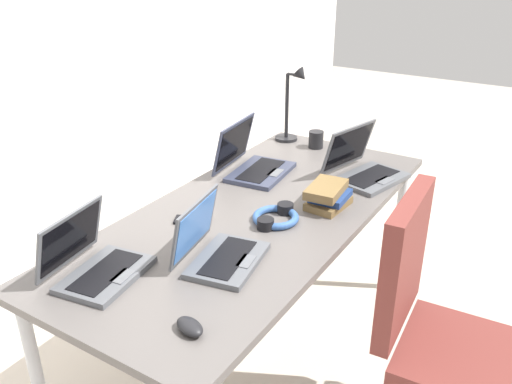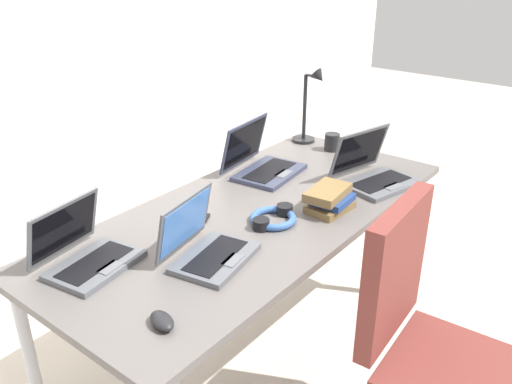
{
  "view_description": "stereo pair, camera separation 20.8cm",
  "coord_description": "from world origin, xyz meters",
  "px_view_note": "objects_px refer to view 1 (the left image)",
  "views": [
    {
      "loc": [
        -1.6,
        -1.0,
        1.7
      ],
      "look_at": [
        0.0,
        0.0,
        0.82
      ],
      "focal_mm": 37.44,
      "sensor_mm": 36.0,
      "label": 1
    },
    {
      "loc": [
        -1.48,
        -1.17,
        1.7
      ],
      "look_at": [
        0.0,
        0.0,
        0.82
      ],
      "focal_mm": 37.44,
      "sensor_mm": 36.0,
      "label": 2
    }
  ],
  "objects_px": {
    "office_chair": "(441,356)",
    "headphones": "(276,217)",
    "laptop_front_right": "(364,168)",
    "laptop_far_corner": "(95,263)",
    "computer_mouse": "(190,327)",
    "cell_phone": "(192,220)",
    "laptop_by_keyboard": "(218,249)",
    "book_stack": "(328,196)",
    "coffee_mug": "(316,139)",
    "desk_lamp": "(293,105)",
    "laptop_back_left": "(253,163)"
  },
  "relations": [
    {
      "from": "headphones",
      "to": "office_chair",
      "type": "xyz_separation_m",
      "value": [
        -0.0,
        -0.67,
        -0.36
      ]
    },
    {
      "from": "laptop_far_corner",
      "to": "computer_mouse",
      "type": "xyz_separation_m",
      "value": [
        -0.06,
        -0.43,
        -0.03
      ]
    },
    {
      "from": "computer_mouse",
      "to": "cell_phone",
      "type": "bearing_deg",
      "value": 53.79
    },
    {
      "from": "computer_mouse",
      "to": "headphones",
      "type": "bearing_deg",
      "value": 26.59
    },
    {
      "from": "desk_lamp",
      "to": "headphones",
      "type": "relative_size",
      "value": 1.87
    },
    {
      "from": "laptop_front_right",
      "to": "laptop_by_keyboard",
      "type": "bearing_deg",
      "value": 170.81
    },
    {
      "from": "office_chair",
      "to": "laptop_by_keyboard",
      "type": "bearing_deg",
      "value": 116.37
    },
    {
      "from": "laptop_front_right",
      "to": "computer_mouse",
      "type": "xyz_separation_m",
      "value": [
        -1.25,
        0.0,
        -0.03
      ]
    },
    {
      "from": "cell_phone",
      "to": "office_chair",
      "type": "height_order",
      "value": "office_chair"
    },
    {
      "from": "laptop_far_corner",
      "to": "office_chair",
      "type": "height_order",
      "value": "office_chair"
    },
    {
      "from": "laptop_front_right",
      "to": "headphones",
      "type": "height_order",
      "value": "laptop_front_right"
    },
    {
      "from": "laptop_front_right",
      "to": "laptop_far_corner",
      "type": "height_order",
      "value": "laptop_front_right"
    },
    {
      "from": "cell_phone",
      "to": "laptop_by_keyboard",
      "type": "bearing_deg",
      "value": -152.81
    },
    {
      "from": "book_stack",
      "to": "coffee_mug",
      "type": "xyz_separation_m",
      "value": [
        0.59,
        0.34,
        -0.0
      ]
    },
    {
      "from": "laptop_by_keyboard",
      "to": "book_stack",
      "type": "distance_m",
      "value": 0.58
    },
    {
      "from": "laptop_by_keyboard",
      "to": "laptop_far_corner",
      "type": "bearing_deg",
      "value": 134.29
    },
    {
      "from": "computer_mouse",
      "to": "laptop_by_keyboard",
      "type": "bearing_deg",
      "value": 39.68
    },
    {
      "from": "desk_lamp",
      "to": "headphones",
      "type": "height_order",
      "value": "desk_lamp"
    },
    {
      "from": "computer_mouse",
      "to": "book_stack",
      "type": "relative_size",
      "value": 0.45
    },
    {
      "from": "desk_lamp",
      "to": "headphones",
      "type": "distance_m",
      "value": 0.94
    },
    {
      "from": "computer_mouse",
      "to": "laptop_front_right",
      "type": "bearing_deg",
      "value": 15.99
    },
    {
      "from": "book_stack",
      "to": "coffee_mug",
      "type": "bearing_deg",
      "value": 30.17
    },
    {
      "from": "laptop_by_keyboard",
      "to": "laptop_far_corner",
      "type": "height_order",
      "value": "laptop_by_keyboard"
    },
    {
      "from": "laptop_far_corner",
      "to": "headphones",
      "type": "height_order",
      "value": "laptop_far_corner"
    },
    {
      "from": "desk_lamp",
      "to": "laptop_front_right",
      "type": "height_order",
      "value": "desk_lamp"
    },
    {
      "from": "laptop_by_keyboard",
      "to": "office_chair",
      "type": "relative_size",
      "value": 0.34
    },
    {
      "from": "laptop_back_left",
      "to": "laptop_front_right",
      "type": "relative_size",
      "value": 0.95
    },
    {
      "from": "cell_phone",
      "to": "headphones",
      "type": "height_order",
      "value": "headphones"
    },
    {
      "from": "laptop_front_right",
      "to": "laptop_back_left",
      "type": "bearing_deg",
      "value": 115.44
    },
    {
      "from": "laptop_by_keyboard",
      "to": "coffee_mug",
      "type": "xyz_separation_m",
      "value": [
        1.16,
        0.21,
        0.0
      ]
    },
    {
      "from": "cell_phone",
      "to": "computer_mouse",
      "type": "bearing_deg",
      "value": -169.84
    },
    {
      "from": "laptop_by_keyboard",
      "to": "cell_phone",
      "type": "height_order",
      "value": "laptop_by_keyboard"
    },
    {
      "from": "cell_phone",
      "to": "coffee_mug",
      "type": "xyz_separation_m",
      "value": [
        0.98,
        -0.04,
        0.04
      ]
    },
    {
      "from": "headphones",
      "to": "coffee_mug",
      "type": "height_order",
      "value": "coffee_mug"
    },
    {
      "from": "laptop_far_corner",
      "to": "computer_mouse",
      "type": "relative_size",
      "value": 3.36
    },
    {
      "from": "desk_lamp",
      "to": "headphones",
      "type": "bearing_deg",
      "value": -155.18
    },
    {
      "from": "laptop_by_keyboard",
      "to": "laptop_back_left",
      "type": "bearing_deg",
      "value": 23.77
    },
    {
      "from": "desk_lamp",
      "to": "laptop_back_left",
      "type": "distance_m",
      "value": 0.51
    },
    {
      "from": "cell_phone",
      "to": "desk_lamp",
      "type": "bearing_deg",
      "value": -20.69
    },
    {
      "from": "computer_mouse",
      "to": "office_chair",
      "type": "distance_m",
      "value": 0.94
    },
    {
      "from": "laptop_front_right",
      "to": "book_stack",
      "type": "bearing_deg",
      "value": 177.67
    },
    {
      "from": "laptop_back_left",
      "to": "book_stack",
      "type": "height_order",
      "value": "laptop_back_left"
    },
    {
      "from": "desk_lamp",
      "to": "laptop_by_keyboard",
      "type": "bearing_deg",
      "value": -162.78
    },
    {
      "from": "computer_mouse",
      "to": "office_chair",
      "type": "relative_size",
      "value": 0.1
    },
    {
      "from": "office_chair",
      "to": "headphones",
      "type": "bearing_deg",
      "value": 89.64
    },
    {
      "from": "office_chair",
      "to": "laptop_far_corner",
      "type": "bearing_deg",
      "value": 122.37
    },
    {
      "from": "laptop_by_keyboard",
      "to": "book_stack",
      "type": "bearing_deg",
      "value": -13.29
    },
    {
      "from": "laptop_by_keyboard",
      "to": "laptop_front_right",
      "type": "distance_m",
      "value": 0.93
    },
    {
      "from": "laptop_front_right",
      "to": "laptop_far_corner",
      "type": "relative_size",
      "value": 1.15
    },
    {
      "from": "headphones",
      "to": "laptop_back_left",
      "type": "bearing_deg",
      "value": 43.02
    }
  ]
}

